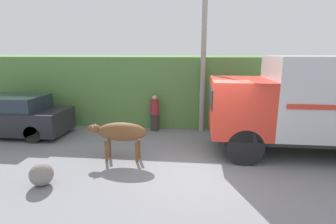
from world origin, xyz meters
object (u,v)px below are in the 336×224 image
(brown_cow, at_px, (121,132))
(roadside_rock, at_px, (41,174))
(pedestrian_on_hill, at_px, (155,112))
(utility_pole, at_px, (204,48))
(cargo_truck, at_px, (313,102))
(parked_suv, at_px, (12,116))

(brown_cow, xyz_separation_m, roadside_rock, (-1.57, -1.83, -0.60))
(pedestrian_on_hill, bearing_deg, brown_cow, 105.53)
(utility_pole, bearing_deg, cargo_truck, -33.32)
(utility_pole, distance_m, roadside_rock, 7.34)
(utility_pole, height_order, roadside_rock, utility_pole)
(pedestrian_on_hill, height_order, roadside_rock, pedestrian_on_hill)
(brown_cow, distance_m, roadside_rock, 2.49)
(cargo_truck, bearing_deg, brown_cow, -168.02)
(cargo_truck, bearing_deg, utility_pole, 148.70)
(parked_suv, distance_m, utility_pole, 8.24)
(cargo_truck, relative_size, parked_suv, 1.35)
(brown_cow, bearing_deg, utility_pole, 53.97)
(brown_cow, distance_m, pedestrian_on_hill, 3.22)
(brown_cow, height_order, pedestrian_on_hill, pedestrian_on_hill)
(parked_suv, relative_size, utility_pole, 0.67)
(roadside_rock, bearing_deg, brown_cow, 49.50)
(cargo_truck, distance_m, parked_suv, 11.19)
(brown_cow, height_order, utility_pole, utility_pole)
(pedestrian_on_hill, height_order, utility_pole, utility_pole)
(brown_cow, bearing_deg, pedestrian_on_hill, 81.51)
(parked_suv, bearing_deg, cargo_truck, -0.28)
(cargo_truck, height_order, brown_cow, cargo_truck)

